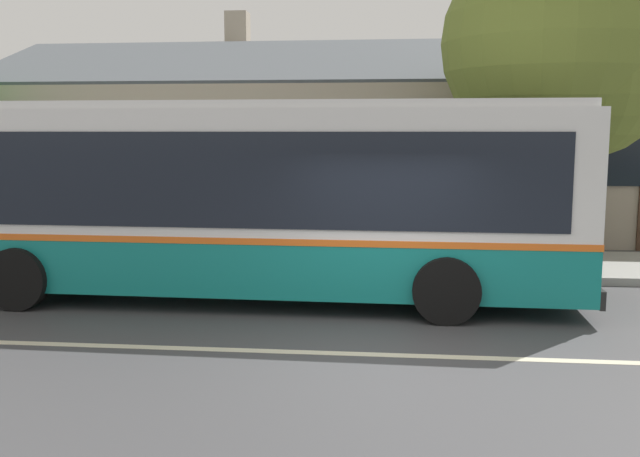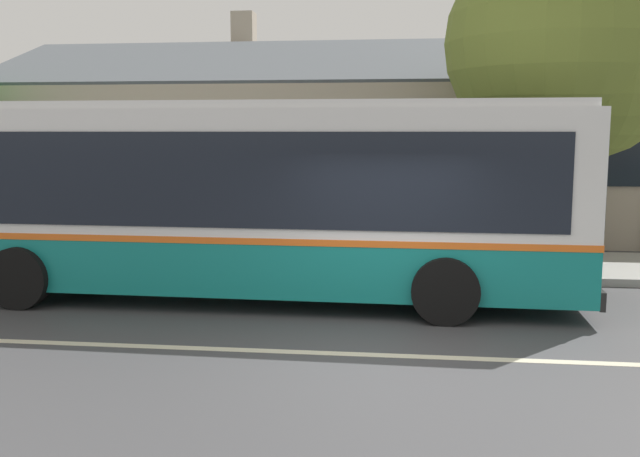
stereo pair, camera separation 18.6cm
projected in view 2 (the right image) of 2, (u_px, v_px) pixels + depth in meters
ground_plane at (379, 355)px, 9.03m from camera, size 300.00×300.00×0.00m
sidewalk_far at (390, 263)px, 14.92m from camera, size 60.00×3.00×0.15m
lane_divider_stripe at (379, 355)px, 9.02m from camera, size 60.00×0.16×0.01m
community_building at (475, 155)px, 21.56m from camera, size 27.19×9.47×6.58m
transit_bus at (232, 195)px, 11.95m from camera, size 11.59×2.93×3.28m
street_tree_primary at (565, 53)px, 14.60m from camera, size 4.62×4.50×6.86m
bus_stop_sign at (558, 194)px, 13.34m from camera, size 0.36×0.07×2.40m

